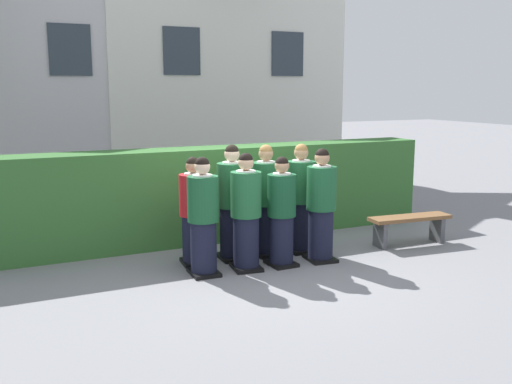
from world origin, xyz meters
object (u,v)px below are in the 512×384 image
student_rear_row_1 (232,205)px  student_rear_row_2 (266,203)px  student_front_row_0 (203,219)px  student_front_row_3 (321,208)px  student_front_row_2 (282,214)px  student_rear_row_3 (301,201)px  student_front_row_1 (246,215)px  wooden_bench (410,224)px  student_in_red_blazer (194,214)px

student_rear_row_1 → student_rear_row_2: size_ratio=1.01×
student_front_row_0 → student_rear_row_2: size_ratio=0.96×
student_front_row_3 → student_front_row_0: bearing=176.2°
student_front_row_2 → student_rear_row_3: size_ratio=0.93×
student_front_row_1 → student_rear_row_3: bearing=22.4°
student_rear_row_2 → wooden_bench: student_rear_row_2 is taller
student_in_red_blazer → student_rear_row_3: (1.73, -0.08, 0.06)m
student_front_row_1 → student_front_row_3: (1.18, -0.09, 0.01)m
student_rear_row_1 → wooden_bench: bearing=-10.1°
student_front_row_2 → student_rear_row_3: bearing=40.4°
student_rear_row_3 → wooden_bench: student_rear_row_3 is taller
student_front_row_0 → student_front_row_1: (0.63, -0.03, 0.01)m
student_rear_row_2 → wooden_bench: size_ratio=1.19×
student_front_row_2 → wooden_bench: bearing=2.0°
student_front_row_1 → student_in_red_blazer: student_front_row_1 is taller
student_rear_row_2 → student_rear_row_3: (0.57, -0.07, -0.00)m
student_front_row_0 → student_rear_row_2: (1.21, 0.52, 0.03)m
student_front_row_3 → student_rear_row_2: 0.87m
student_front_row_0 → student_front_row_2: student_front_row_0 is taller
student_front_row_2 → wooden_bench: student_front_row_2 is taller
student_front_row_0 → student_front_row_3: (1.81, -0.12, 0.02)m
student_front_row_2 → student_front_row_3: student_front_row_3 is taller
student_front_row_2 → student_front_row_3: (0.64, -0.04, 0.04)m
student_front_row_1 → student_in_red_blazer: (-0.58, 0.56, -0.04)m
student_in_red_blazer → student_front_row_1: bearing=-44.0°
student_front_row_2 → student_rear_row_2: bearing=85.7°
student_front_row_1 → student_rear_row_2: 0.80m
student_front_row_2 → student_front_row_3: 0.64m
wooden_bench → student_rear_row_2: bearing=167.8°
student_front_row_0 → student_rear_row_1: size_ratio=0.95×
student_front_row_3 → wooden_bench: (1.79, 0.12, -0.45)m
student_in_red_blazer → student_rear_row_2: bearing=-0.5°
student_rear_row_2 → student_rear_row_1: bearing=178.9°
student_front_row_0 → student_rear_row_3: student_rear_row_3 is taller
student_front_row_1 → student_front_row_2: 0.54m
student_front_row_2 → student_in_red_blazer: student_front_row_2 is taller
student_front_row_1 → wooden_bench: (2.97, 0.03, -0.44)m
student_in_red_blazer → student_front_row_3: bearing=-20.2°
student_front_row_1 → student_rear_row_3: size_ratio=0.98×
student_rear_row_3 → student_rear_row_1: bearing=175.7°
student_front_row_1 → student_rear_row_1: student_rear_row_1 is taller
student_in_red_blazer → student_rear_row_3: student_rear_row_3 is taller
student_rear_row_1 → student_rear_row_3: bearing=-4.3°
student_rear_row_2 → student_front_row_3: bearing=-46.8°
student_rear_row_1 → student_rear_row_2: (0.55, -0.01, -0.01)m
student_front_row_3 → wooden_bench: bearing=3.9°
student_front_row_3 → wooden_bench: student_front_row_3 is taller
student_front_row_0 → wooden_bench: (3.60, 0.00, -0.43)m
student_front_row_0 → student_in_red_blazer: (0.05, 0.53, -0.03)m
student_front_row_3 → student_rear_row_2: (-0.60, 0.64, 0.01)m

